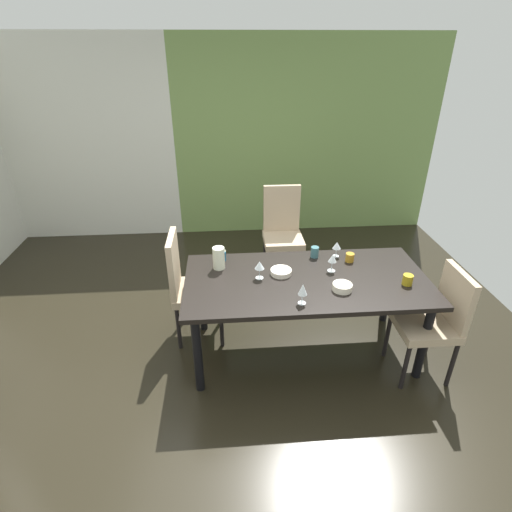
{
  "coord_description": "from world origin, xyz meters",
  "views": [
    {
      "loc": [
        0.03,
        -2.64,
        2.45
      ],
      "look_at": [
        0.26,
        0.34,
        0.85
      ],
      "focal_mm": 28.0,
      "sensor_mm": 36.0,
      "label": 1
    }
  ],
  "objects_px": {
    "chair_head_far": "(282,228)",
    "serving_bowl_west": "(342,287)",
    "chair_left_far": "(189,283)",
    "cup_rear": "(350,257)",
    "dining_table": "(306,287)",
    "serving_bowl_north": "(281,272)",
    "cup_near_shelf": "(315,252)",
    "pitcher_front": "(219,258)",
    "wine_glass_left": "(260,266)",
    "wine_glass_south": "(303,290)",
    "cup_corner": "(408,280)",
    "wine_glass_east": "(337,246)",
    "wine_glass_right": "(333,259)",
    "chair_right_near": "(435,317)",
    "cup_near_window": "(221,256)"
  },
  "relations": [
    {
      "from": "chair_head_far",
      "to": "wine_glass_left",
      "type": "bearing_deg",
      "value": 74.31
    },
    {
      "from": "serving_bowl_west",
      "to": "serving_bowl_north",
      "type": "height_order",
      "value": "serving_bowl_west"
    },
    {
      "from": "wine_glass_left",
      "to": "pitcher_front",
      "type": "bearing_deg",
      "value": 149.69
    },
    {
      "from": "wine_glass_right",
      "to": "cup_corner",
      "type": "height_order",
      "value": "wine_glass_right"
    },
    {
      "from": "chair_right_near",
      "to": "cup_rear",
      "type": "height_order",
      "value": "chair_right_near"
    },
    {
      "from": "wine_glass_left",
      "to": "cup_near_shelf",
      "type": "relative_size",
      "value": 1.58
    },
    {
      "from": "wine_glass_east",
      "to": "serving_bowl_north",
      "type": "xyz_separation_m",
      "value": [
        -0.53,
        -0.27,
        -0.08
      ]
    },
    {
      "from": "wine_glass_south",
      "to": "wine_glass_left",
      "type": "bearing_deg",
      "value": 126.5
    },
    {
      "from": "cup_corner",
      "to": "chair_right_near",
      "type": "bearing_deg",
      "value": -38.73
    },
    {
      "from": "serving_bowl_west",
      "to": "cup_corner",
      "type": "relative_size",
      "value": 1.8
    },
    {
      "from": "wine_glass_right",
      "to": "wine_glass_south",
      "type": "xyz_separation_m",
      "value": [
        -0.33,
        -0.45,
        0.0
      ]
    },
    {
      "from": "chair_right_near",
      "to": "pitcher_front",
      "type": "xyz_separation_m",
      "value": [
        -1.69,
        0.54,
        0.31
      ]
    },
    {
      "from": "chair_left_far",
      "to": "dining_table",
      "type": "bearing_deg",
      "value": 72.48
    },
    {
      "from": "wine_glass_south",
      "to": "serving_bowl_north",
      "type": "distance_m",
      "value": 0.45
    },
    {
      "from": "cup_near_shelf",
      "to": "pitcher_front",
      "type": "height_order",
      "value": "pitcher_front"
    },
    {
      "from": "wine_glass_south",
      "to": "cup_rear",
      "type": "relative_size",
      "value": 2.22
    },
    {
      "from": "wine_glass_right",
      "to": "wine_glass_south",
      "type": "relative_size",
      "value": 0.93
    },
    {
      "from": "chair_left_far",
      "to": "cup_rear",
      "type": "relative_size",
      "value": 13.62
    },
    {
      "from": "dining_table",
      "to": "serving_bowl_west",
      "type": "relative_size",
      "value": 12.99
    },
    {
      "from": "wine_glass_right",
      "to": "pitcher_front",
      "type": "xyz_separation_m",
      "value": [
        -0.94,
        0.12,
        -0.02
      ]
    },
    {
      "from": "chair_left_far",
      "to": "wine_glass_south",
      "type": "height_order",
      "value": "chair_left_far"
    },
    {
      "from": "cup_rear",
      "to": "serving_bowl_west",
      "type": "bearing_deg",
      "value": -112.78
    },
    {
      "from": "wine_glass_south",
      "to": "serving_bowl_north",
      "type": "height_order",
      "value": "wine_glass_south"
    },
    {
      "from": "chair_right_near",
      "to": "dining_table",
      "type": "bearing_deg",
      "value": 72.35
    },
    {
      "from": "wine_glass_right",
      "to": "cup_near_shelf",
      "type": "bearing_deg",
      "value": 109.51
    },
    {
      "from": "chair_left_far",
      "to": "cup_near_window",
      "type": "distance_m",
      "value": 0.38
    },
    {
      "from": "wine_glass_east",
      "to": "serving_bowl_west",
      "type": "height_order",
      "value": "wine_glass_east"
    },
    {
      "from": "chair_head_far",
      "to": "serving_bowl_north",
      "type": "relative_size",
      "value": 5.97
    },
    {
      "from": "chair_right_near",
      "to": "pitcher_front",
      "type": "distance_m",
      "value": 1.8
    },
    {
      "from": "pitcher_front",
      "to": "cup_corner",
      "type": "bearing_deg",
      "value": -14.21
    },
    {
      "from": "wine_glass_south",
      "to": "cup_rear",
      "type": "xyz_separation_m",
      "value": [
        0.53,
        0.6,
        -0.08
      ]
    },
    {
      "from": "dining_table",
      "to": "serving_bowl_west",
      "type": "xyz_separation_m",
      "value": [
        0.24,
        -0.19,
        0.11
      ]
    },
    {
      "from": "wine_glass_east",
      "to": "serving_bowl_north",
      "type": "relative_size",
      "value": 0.81
    },
    {
      "from": "cup_corner",
      "to": "wine_glass_right",
      "type": "bearing_deg",
      "value": 155.15
    },
    {
      "from": "cup_near_window",
      "to": "serving_bowl_north",
      "type": "bearing_deg",
      "value": -29.27
    },
    {
      "from": "cup_near_shelf",
      "to": "cup_near_window",
      "type": "relative_size",
      "value": 1.17
    },
    {
      "from": "chair_head_far",
      "to": "serving_bowl_west",
      "type": "height_order",
      "value": "chair_head_far"
    },
    {
      "from": "chair_head_far",
      "to": "chair_left_far",
      "type": "relative_size",
      "value": 1.02
    },
    {
      "from": "serving_bowl_west",
      "to": "serving_bowl_north",
      "type": "relative_size",
      "value": 0.87
    },
    {
      "from": "wine_glass_left",
      "to": "wine_glass_east",
      "type": "bearing_deg",
      "value": 24.26
    },
    {
      "from": "wine_glass_south",
      "to": "wine_glass_east",
      "type": "height_order",
      "value": "wine_glass_south"
    },
    {
      "from": "serving_bowl_north",
      "to": "cup_near_shelf",
      "type": "height_order",
      "value": "cup_near_shelf"
    },
    {
      "from": "chair_head_far",
      "to": "pitcher_front",
      "type": "height_order",
      "value": "chair_head_far"
    },
    {
      "from": "cup_rear",
      "to": "cup_corner",
      "type": "bearing_deg",
      "value": -49.56
    },
    {
      "from": "cup_rear",
      "to": "wine_glass_east",
      "type": "bearing_deg",
      "value": 133.7
    },
    {
      "from": "serving_bowl_west",
      "to": "wine_glass_right",
      "type": "bearing_deg",
      "value": 92.15
    },
    {
      "from": "cup_corner",
      "to": "pitcher_front",
      "type": "distance_m",
      "value": 1.54
    },
    {
      "from": "serving_bowl_north",
      "to": "dining_table",
      "type": "bearing_deg",
      "value": -23.77
    },
    {
      "from": "wine_glass_east",
      "to": "cup_corner",
      "type": "xyz_separation_m",
      "value": [
        0.44,
        -0.51,
        -0.06
      ]
    },
    {
      "from": "serving_bowl_north",
      "to": "chair_head_far",
      "type": "bearing_deg",
      "value": 81.4
    }
  ]
}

